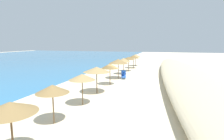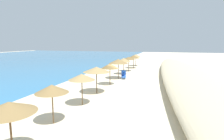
% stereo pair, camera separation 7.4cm
% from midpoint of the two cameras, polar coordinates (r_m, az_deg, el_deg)
% --- Properties ---
extents(ground_plane, '(160.00, 160.00, 0.00)m').
position_cam_midpoint_polar(ground_plane, '(22.82, 2.54, -4.35)').
color(ground_plane, beige).
extents(dune_ridge, '(54.90, 10.18, 1.63)m').
position_cam_midpoint_polar(dune_ridge, '(22.98, 23.02, -2.85)').
color(dune_ridge, beige).
rests_on(dune_ridge, ground_plane).
extents(beach_umbrella_1, '(2.28, 2.28, 2.63)m').
position_cam_midpoint_polar(beach_umbrella_1, '(8.92, -29.14, -10.08)').
color(beach_umbrella_1, brown).
rests_on(beach_umbrella_1, ground_plane).
extents(beach_umbrella_2, '(2.07, 2.07, 2.50)m').
position_cam_midpoint_polar(beach_umbrella_2, '(11.99, -17.97, -5.58)').
color(beach_umbrella_2, brown).
rests_on(beach_umbrella_2, ground_plane).
extents(beach_umbrella_3, '(2.15, 2.15, 2.59)m').
position_cam_midpoint_polar(beach_umbrella_3, '(14.93, -9.21, -2.15)').
color(beach_umbrella_3, brown).
rests_on(beach_umbrella_3, ground_plane).
extents(beach_umbrella_4, '(2.68, 2.68, 2.70)m').
position_cam_midpoint_polar(beach_umbrella_4, '(18.29, -4.71, 0.16)').
color(beach_umbrella_4, brown).
rests_on(beach_umbrella_4, ground_plane).
extents(beach_umbrella_5, '(2.12, 2.12, 2.61)m').
position_cam_midpoint_polar(beach_umbrella_5, '(21.90, -0.54, 1.25)').
color(beach_umbrella_5, brown).
rests_on(beach_umbrella_5, ground_plane).
extents(beach_umbrella_6, '(2.69, 2.69, 2.81)m').
position_cam_midpoint_polar(beach_umbrella_6, '(25.68, 2.08, 2.73)').
color(beach_umbrella_6, brown).
rests_on(beach_umbrella_6, ground_plane).
extents(beach_umbrella_7, '(2.21, 2.21, 2.66)m').
position_cam_midpoint_polar(beach_umbrella_7, '(29.44, 3.71, 3.14)').
color(beach_umbrella_7, brown).
rests_on(beach_umbrella_7, ground_plane).
extents(beach_umbrella_8, '(2.25, 2.25, 2.58)m').
position_cam_midpoint_polar(beach_umbrella_8, '(32.68, 5.28, 3.64)').
color(beach_umbrella_8, brown).
rests_on(beach_umbrella_8, ground_plane).
extents(beach_umbrella_9, '(2.28, 2.28, 2.62)m').
position_cam_midpoint_polar(beach_umbrella_9, '(36.67, 6.82, 4.12)').
color(beach_umbrella_9, brown).
rests_on(beach_umbrella_9, ground_plane).
extents(beach_umbrella_10, '(2.28, 2.28, 2.55)m').
position_cam_midpoint_polar(beach_umbrella_10, '(40.48, 7.45, 4.41)').
color(beach_umbrella_10, brown).
rests_on(beach_umbrella_10, ground_plane).
extents(lounge_chair_0, '(1.61, 0.99, 1.12)m').
position_cam_midpoint_polar(lounge_chair_0, '(26.26, 3.71, -1.67)').
color(lounge_chair_0, blue).
rests_on(lounge_chair_0, ground_plane).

